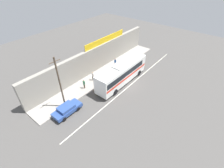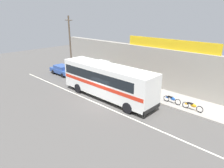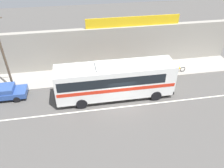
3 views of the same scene
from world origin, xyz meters
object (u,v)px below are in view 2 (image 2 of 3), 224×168
at_px(parked_car, 62,70).
at_px(utility_pole, 70,44).
at_px(pedestrian_far_right, 115,74).
at_px(pedestrian_by_curb, 98,71).
at_px(pedestrian_far_left, 158,86).
at_px(motorcycle_blue, 172,99).
at_px(intercity_bus, 106,79).
at_px(motorcycle_green, 192,106).

bearing_deg(parked_car, utility_pole, 65.42).
relative_size(utility_pole, pedestrian_far_right, 4.74).
xyz_separation_m(pedestrian_by_curb, pedestrian_far_right, (2.60, 0.54, -0.00)).
xyz_separation_m(parked_car, pedestrian_far_right, (7.93, 2.71, 0.40)).
distance_m(parked_car, pedestrian_far_left, 14.65).
bearing_deg(parked_car, pedestrian_far_right, 18.87).
bearing_deg(pedestrian_far_left, motorcycle_blue, -24.89).
relative_size(pedestrian_by_curb, pedestrian_far_left, 1.06).
bearing_deg(pedestrian_by_curb, intercity_bus, -34.74).
bearing_deg(motorcycle_green, pedestrian_by_curb, 177.42).
bearing_deg(motorcycle_blue, motorcycle_green, -3.08).
height_order(parked_car, pedestrian_far_right, pedestrian_far_right).
bearing_deg(pedestrian_far_left, pedestrian_far_right, 179.99).
bearing_deg(motorcycle_blue, parked_car, -174.23).
bearing_deg(intercity_bus, pedestrian_by_curb, 145.26).
bearing_deg(motorcycle_green, motorcycle_blue, 176.92).
relative_size(intercity_bus, pedestrian_by_curb, 6.59).
bearing_deg(motorcycle_green, pedestrian_far_right, 173.94).
relative_size(parked_car, pedestrian_by_curb, 2.46).
bearing_deg(pedestrian_far_right, pedestrian_far_left, -0.01).
xyz_separation_m(intercity_bus, utility_pole, (-10.15, 2.85, 2.26)).
distance_m(utility_pole, motorcycle_green, 18.52).
xyz_separation_m(pedestrian_far_right, pedestrian_far_left, (6.46, -0.00, -0.06)).
xyz_separation_m(intercity_bus, motorcycle_green, (7.98, 3.14, -1.50)).
relative_size(motorcycle_green, pedestrian_far_right, 1.13).
distance_m(intercity_bus, utility_pole, 10.79).
bearing_deg(pedestrian_far_left, pedestrian_by_curb, -176.59).
height_order(intercity_bus, utility_pole, utility_pole).
bearing_deg(motorcycle_blue, pedestrian_far_right, 173.22).
xyz_separation_m(intercity_bus, pedestrian_far_right, (-2.80, 4.29, -0.93)).
distance_m(intercity_bus, pedestrian_far_left, 5.72).
bearing_deg(intercity_bus, motorcycle_green, 21.51).
xyz_separation_m(parked_car, motorcycle_blue, (16.61, 1.68, -0.17)).
relative_size(intercity_bus, utility_pole, 1.40).
height_order(parked_car, motorcycle_green, parked_car).
distance_m(utility_pole, pedestrian_by_curb, 5.79).
height_order(utility_pole, motorcycle_blue, utility_pole).
xyz_separation_m(utility_pole, pedestrian_far_left, (13.81, 1.44, -3.25)).
relative_size(motorcycle_blue, motorcycle_green, 0.95).
height_order(parked_car, motorcycle_blue, parked_car).
relative_size(utility_pole, motorcycle_blue, 4.38).
bearing_deg(pedestrian_far_right, intercity_bus, -56.85).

